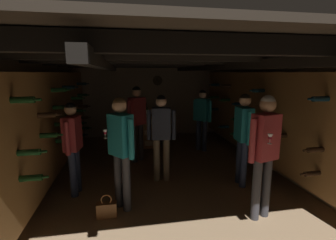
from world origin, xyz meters
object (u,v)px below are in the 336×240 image
(display_bottle, at_px, (146,110))
(person_guest_mid_right, at_px, (243,131))
(person_guest_near_left, at_px, (121,143))
(person_host_center, at_px, (161,130))
(person_guest_far_right, at_px, (202,114))
(person_guest_rear_center, at_px, (137,116))
(person_guest_mid_left, at_px, (73,141))
(handbag, at_px, (107,209))
(wine_crate_stack, at_px, (150,131))
(person_guest_near_right, at_px, (265,145))

(display_bottle, height_order, person_guest_mid_right, person_guest_mid_right)
(person_guest_mid_right, bearing_deg, person_guest_near_left, -168.80)
(person_host_center, bearing_deg, person_guest_far_right, 50.87)
(person_guest_rear_center, bearing_deg, display_bottle, 73.73)
(person_guest_far_right, xyz_separation_m, person_guest_rear_center, (-1.71, -0.50, 0.09))
(person_guest_mid_right, relative_size, person_guest_mid_left, 1.07)
(display_bottle, distance_m, person_guest_mid_right, 3.02)
(person_guest_rear_center, bearing_deg, handbag, -104.70)
(person_guest_near_left, bearing_deg, wine_crate_stack, 76.38)
(person_guest_far_right, bearing_deg, person_guest_mid_left, -146.29)
(person_host_center, relative_size, person_guest_far_right, 1.02)
(person_host_center, xyz_separation_m, person_guest_mid_left, (-1.52, -0.27, -0.05))
(person_guest_mid_right, relative_size, person_guest_rear_center, 0.97)
(person_guest_mid_right, bearing_deg, person_guest_rear_center, 138.45)
(wine_crate_stack, bearing_deg, person_guest_rear_center, -110.37)
(person_guest_mid_right, bearing_deg, person_guest_mid_left, 176.38)
(person_host_center, xyz_separation_m, handbag, (-0.96, -1.08, -0.87))
(person_host_center, distance_m, person_guest_near_left, 1.14)
(wine_crate_stack, xyz_separation_m, person_guest_mid_right, (1.40, -2.64, 0.57))
(wine_crate_stack, height_order, person_host_center, person_host_center)
(person_guest_mid_right, distance_m, person_guest_mid_left, 2.94)
(wine_crate_stack, xyz_separation_m, person_guest_far_right, (1.32, -0.55, 0.52))
(display_bottle, relative_size, person_guest_mid_right, 0.21)
(person_host_center, height_order, person_guest_near_left, person_guest_near_left)
(person_guest_near_right, height_order, person_guest_rear_center, person_guest_near_right)
(display_bottle, relative_size, person_host_center, 0.21)
(wine_crate_stack, distance_m, person_host_center, 2.25)
(person_guest_far_right, relative_size, person_guest_near_left, 0.95)
(person_guest_mid_right, distance_m, person_guest_near_right, 1.05)
(person_guest_far_right, height_order, handbag, person_guest_far_right)
(wine_crate_stack, bearing_deg, person_guest_mid_right, -62.03)
(person_guest_near_right, bearing_deg, display_bottle, 109.14)
(person_guest_mid_left, bearing_deg, person_guest_rear_center, 50.86)
(person_host_center, relative_size, handbag, 4.72)
(person_host_center, relative_size, person_guest_rear_center, 0.94)
(wine_crate_stack, bearing_deg, person_host_center, -90.23)
(person_guest_near_right, height_order, person_guest_near_left, person_guest_near_right)
(person_guest_near_left, bearing_deg, person_guest_rear_center, 80.08)
(wine_crate_stack, relative_size, person_host_center, 0.55)
(handbag, bearing_deg, person_guest_near_left, 42.10)
(display_bottle, bearing_deg, person_guest_mid_left, -120.59)
(person_guest_near_left, relative_size, person_guest_rear_center, 0.98)
(person_host_center, distance_m, person_guest_rear_center, 1.20)
(person_guest_mid_right, height_order, person_guest_mid_left, person_guest_mid_right)
(person_guest_far_right, bearing_deg, display_bottle, 159.00)
(person_guest_near_right, xyz_separation_m, handbag, (-2.15, 0.39, -0.96))
(person_guest_mid_right, distance_m, person_guest_near_left, 2.18)
(person_guest_far_right, height_order, person_guest_mid_right, person_guest_mid_right)
(person_guest_mid_right, bearing_deg, person_guest_near_right, -102.07)
(person_guest_mid_left, bearing_deg, person_guest_near_left, -37.71)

